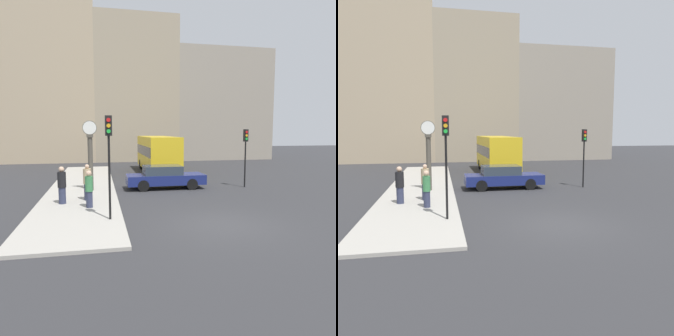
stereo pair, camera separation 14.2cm
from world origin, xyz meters
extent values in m
plane|color=#2D2D30|center=(0.00, 0.00, 0.00)|extent=(120.00, 120.00, 0.00)
cube|color=#A39E93|center=(-5.59, 9.37, 0.06)|extent=(3.81, 22.73, 0.12)
cube|color=tan|center=(-10.76, 28.42, 9.84)|extent=(11.71, 5.00, 19.69)
cube|color=gray|center=(-0.10, 28.42, 8.33)|extent=(9.61, 5.00, 16.66)
cube|color=gray|center=(10.66, 28.42, 6.74)|extent=(11.92, 5.00, 13.48)
cube|color=navy|center=(-0.59, 8.17, 0.58)|extent=(4.76, 1.75, 0.59)
cube|color=#2D3842|center=(-0.78, 8.17, 1.15)|extent=(2.29, 1.58, 0.54)
cylinder|color=black|center=(0.88, 8.94, 0.34)|extent=(0.68, 0.22, 0.68)
cylinder|color=black|center=(0.88, 7.40, 0.34)|extent=(0.68, 0.22, 0.68)
cylinder|color=black|center=(-2.07, 8.94, 0.34)|extent=(0.68, 0.22, 0.68)
cylinder|color=black|center=(-2.07, 7.40, 0.34)|extent=(0.68, 0.22, 0.68)
cube|color=gold|center=(0.34, 16.18, 1.71)|extent=(2.46, 8.33, 2.70)
cube|color=#1E232D|center=(0.34, 16.18, 1.90)|extent=(2.49, 8.16, 0.80)
cylinder|color=black|center=(1.43, 18.76, 0.45)|extent=(0.28, 0.90, 0.90)
cylinder|color=black|center=(-0.75, 18.76, 0.45)|extent=(0.28, 0.90, 0.90)
cylinder|color=black|center=(1.43, 13.60, 0.45)|extent=(0.28, 0.90, 0.90)
cylinder|color=black|center=(-0.75, 13.60, 0.45)|extent=(0.28, 0.90, 0.90)
cylinder|color=black|center=(-4.19, 1.24, 1.73)|extent=(0.09, 0.09, 3.22)
cube|color=black|center=(-4.19, 1.24, 3.72)|extent=(0.26, 0.20, 0.76)
cylinder|color=red|center=(-4.19, 1.12, 3.93)|extent=(0.15, 0.04, 0.15)
cylinder|color=orange|center=(-4.19, 1.12, 3.72)|extent=(0.15, 0.04, 0.15)
cylinder|color=green|center=(-4.19, 1.12, 3.51)|extent=(0.15, 0.04, 0.15)
cylinder|color=black|center=(4.39, 7.61, 1.44)|extent=(0.09, 0.09, 2.87)
cube|color=black|center=(4.39, 7.61, 3.25)|extent=(0.26, 0.20, 0.76)
cylinder|color=red|center=(4.39, 7.49, 3.46)|extent=(0.15, 0.04, 0.15)
cylinder|color=orange|center=(4.39, 7.49, 3.25)|extent=(0.15, 0.04, 0.15)
cylinder|color=green|center=(4.39, 7.49, 3.04)|extent=(0.15, 0.04, 0.15)
cylinder|color=#4C473D|center=(-5.05, 7.85, 1.64)|extent=(0.28, 0.28, 3.05)
cube|color=#4C473D|center=(-5.05, 7.85, 3.25)|extent=(0.36, 0.36, 0.17)
cylinder|color=#4C473D|center=(-5.05, 7.85, 3.71)|extent=(0.81, 0.04, 0.81)
cylinder|color=white|center=(-5.05, 7.85, 3.71)|extent=(0.75, 0.06, 0.75)
cylinder|color=#2D334C|center=(-5.03, 3.42, 0.48)|extent=(0.29, 0.29, 0.73)
cylinder|color=#387A47|center=(-5.03, 3.42, 1.19)|extent=(0.34, 0.34, 0.68)
sphere|color=tan|center=(-5.03, 3.42, 1.66)|extent=(0.26, 0.26, 0.26)
cylinder|color=#2D334C|center=(-5.16, 5.05, 0.53)|extent=(0.33, 0.33, 0.81)
cylinder|color=tan|center=(-5.16, 5.05, 1.31)|extent=(0.39, 0.39, 0.76)
sphere|color=tan|center=(-5.16, 5.05, 1.79)|extent=(0.21, 0.21, 0.21)
cylinder|color=#2D334C|center=(-6.30, 4.48, 0.51)|extent=(0.33, 0.33, 0.78)
cylinder|color=black|center=(-6.30, 4.48, 1.26)|extent=(0.39, 0.39, 0.73)
sphere|color=tan|center=(-6.30, 4.48, 1.75)|extent=(0.26, 0.26, 0.26)
camera|label=1|loc=(-4.56, -11.36, 3.52)|focal=35.00mm
camera|label=2|loc=(-4.42, -11.39, 3.52)|focal=35.00mm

